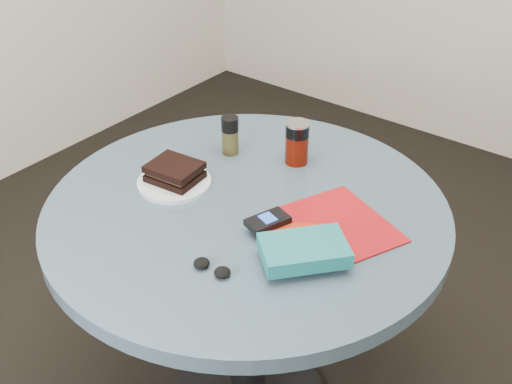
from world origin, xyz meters
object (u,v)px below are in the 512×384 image
Objects in this scene: red_book at (302,239)px; table at (247,256)px; soda_can at (297,143)px; pepper_grinder at (230,135)px; plate at (174,183)px; sandwich at (175,172)px; mp3_player at (268,221)px; magazine at (342,224)px; headphones at (212,268)px; novel at (304,250)px.

table is at bearing 133.33° from red_book.
soda_can reaches higher than pepper_grinder.
sandwich is at bearing 109.66° from plate.
pepper_grinder is 0.38m from mp3_player.
magazine is at bearing -13.70° from pepper_grinder.
headphones is at bearing -76.49° from soda_can.
soda_can reaches higher than mp3_player.
headphones is at bearing 176.12° from novel.
plate is 0.35m from soda_can.
sandwich is 1.47× the size of headphones.
mp3_player reaches higher than plate.
red_book is at bearing 77.65° from novel.
plate is 0.72× the size of magazine.
sandwich reaches higher than mp3_player.
red_book is 0.22m from headphones.
headphones reaches higher than table.
novel is 0.20m from headphones.
soda_can is at bearing 56.10° from sandwich.
pepper_grinder is (-0.17, -0.07, -0.00)m from soda_can.
table is 5.25× the size of plate.
mp3_player is (0.12, -0.30, -0.03)m from soda_can.
pepper_grinder is (-0.19, 0.18, 0.22)m from table.
pepper_grinder is 0.51m from headphones.
magazine is (0.23, 0.07, 0.17)m from table.
novel reaches higher than plate.
plate is 0.40m from red_book.
soda_can is 0.36m from red_book.
plate is at bearing -122.85° from soda_can.
sandwich is at bearing 176.66° from mp3_player.
pepper_grinder is at bearing 116.68° from red_book.
sandwich reaches higher than plate.
red_book reaches higher than table.
magazine is at bearing 67.10° from headphones.
novel is (0.04, -0.06, 0.02)m from red_book.
novel reaches higher than table.
headphones is (0.31, -0.21, -0.02)m from sandwich.
plate is 0.31m from mp3_player.
table is at bearing 11.21° from plate.
novel is at bearing -8.65° from sandwich.
red_book is 0.07m from novel.
plate is 0.45m from novel.
table is at bearing -42.07° from pepper_grinder.
table is 7.29× the size of sandwich.
plate is 1.74× the size of pepper_grinder.
plate is 1.39× the size of sandwich.
table is 6.21× the size of red_book.
sandwich reaches higher than red_book.
pepper_grinder is 0.68× the size of red_book.
table is 0.27m from plate.
red_book is 0.87× the size of novel.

